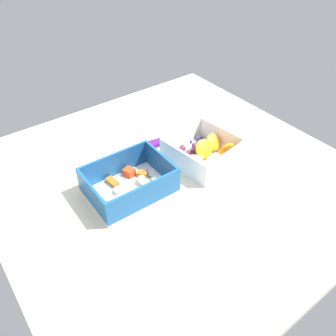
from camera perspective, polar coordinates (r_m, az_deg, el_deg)
The scene contains 5 objects.
table_surface at distance 82.39cm, azimuth 0.64°, elevation -1.55°, with size 80.00×80.00×2.00cm, color beige.
pasta_container at distance 76.37cm, azimuth -6.38°, elevation -2.64°, with size 18.27×13.68×6.66cm.
fruit_bowl at distance 85.38cm, azimuth 5.84°, elevation 2.64°, with size 16.59×16.71×6.02cm.
candy_bar at distance 90.06cm, azimuth -2.93°, elevation 3.83°, with size 7.00×2.40×1.20cm, color #51197A.
paper_cup_liner at distance 91.10cm, azimuth 11.97°, elevation 3.76°, with size 3.83×3.83×2.16cm, color white.
Camera 1 is at (-37.79, -48.93, 55.46)cm, focal length 36.77 mm.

